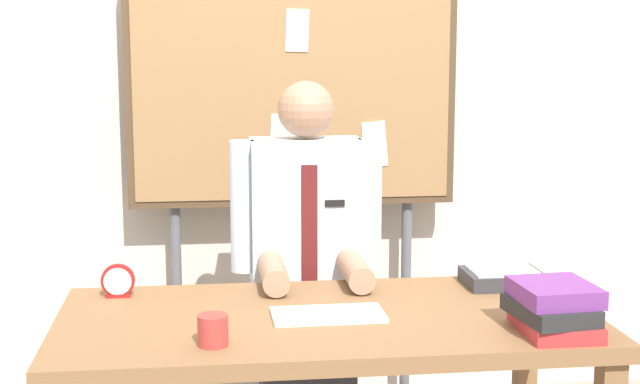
{
  "coord_description": "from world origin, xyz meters",
  "views": [
    {
      "loc": [
        -0.36,
        -2.71,
        1.58
      ],
      "look_at": [
        0.0,
        0.18,
        1.1
      ],
      "focal_mm": 52.15,
      "sensor_mm": 36.0,
      "label": 1
    }
  ],
  "objects_px": {
    "person": "(307,290)",
    "bulletin_board": "(293,92)",
    "desk": "(327,343)",
    "paper_tray": "(503,277)",
    "coffee_mug": "(213,330)",
    "book_stack": "(553,309)",
    "open_notebook": "(329,315)",
    "desk_clock": "(118,282)"
  },
  "relations": [
    {
      "from": "bulletin_board",
      "to": "desk",
      "type": "bearing_deg",
      "value": -90.01
    },
    {
      "from": "person",
      "to": "bulletin_board",
      "type": "relative_size",
      "value": 0.76
    },
    {
      "from": "person",
      "to": "coffee_mug",
      "type": "relative_size",
      "value": 16.68
    },
    {
      "from": "bulletin_board",
      "to": "paper_tray",
      "type": "height_order",
      "value": "bulletin_board"
    },
    {
      "from": "book_stack",
      "to": "coffee_mug",
      "type": "distance_m",
      "value": 0.97
    },
    {
      "from": "coffee_mug",
      "to": "person",
      "type": "bearing_deg",
      "value": 67.26
    },
    {
      "from": "book_stack",
      "to": "desk",
      "type": "bearing_deg",
      "value": 157.86
    },
    {
      "from": "desk",
      "to": "book_stack",
      "type": "relative_size",
      "value": 5.66
    },
    {
      "from": "coffee_mug",
      "to": "paper_tray",
      "type": "relative_size",
      "value": 0.33
    },
    {
      "from": "book_stack",
      "to": "paper_tray",
      "type": "xyz_separation_m",
      "value": [
        0.02,
        0.52,
        -0.04
      ]
    },
    {
      "from": "bulletin_board",
      "to": "coffee_mug",
      "type": "relative_size",
      "value": 21.98
    },
    {
      "from": "person",
      "to": "desk_clock",
      "type": "xyz_separation_m",
      "value": [
        -0.65,
        -0.3,
        0.13
      ]
    },
    {
      "from": "paper_tray",
      "to": "book_stack",
      "type": "bearing_deg",
      "value": -92.21
    },
    {
      "from": "desk",
      "to": "person",
      "type": "distance_m",
      "value": 0.58
    },
    {
      "from": "open_notebook",
      "to": "paper_tray",
      "type": "bearing_deg",
      "value": 24.19
    },
    {
      "from": "open_notebook",
      "to": "bulletin_board",
      "type": "bearing_deg",
      "value": 90.21
    },
    {
      "from": "desk",
      "to": "desk_clock",
      "type": "bearing_deg",
      "value": 156.75
    },
    {
      "from": "book_stack",
      "to": "coffee_mug",
      "type": "relative_size",
      "value": 3.36
    },
    {
      "from": "bulletin_board",
      "to": "book_stack",
      "type": "relative_size",
      "value": 6.55
    },
    {
      "from": "open_notebook",
      "to": "paper_tray",
      "type": "relative_size",
      "value": 1.31
    },
    {
      "from": "desk_clock",
      "to": "coffee_mug",
      "type": "height_order",
      "value": "desk_clock"
    },
    {
      "from": "person",
      "to": "book_stack",
      "type": "xyz_separation_m",
      "value": [
        0.62,
        -0.83,
        0.15
      ]
    },
    {
      "from": "desk",
      "to": "coffee_mug",
      "type": "height_order",
      "value": "coffee_mug"
    },
    {
      "from": "desk",
      "to": "desk_clock",
      "type": "xyz_separation_m",
      "value": [
        -0.65,
        0.28,
        0.14
      ]
    },
    {
      "from": "desk",
      "to": "coffee_mug",
      "type": "relative_size",
      "value": 19.01
    },
    {
      "from": "desk",
      "to": "bulletin_board",
      "type": "bearing_deg",
      "value": 89.99
    },
    {
      "from": "paper_tray",
      "to": "open_notebook",
      "type": "bearing_deg",
      "value": -155.81
    },
    {
      "from": "bulletin_board",
      "to": "desk_clock",
      "type": "relative_size",
      "value": 17.35
    },
    {
      "from": "open_notebook",
      "to": "paper_tray",
      "type": "distance_m",
      "value": 0.7
    },
    {
      "from": "bulletin_board",
      "to": "open_notebook",
      "type": "bearing_deg",
      "value": -89.79
    },
    {
      "from": "desk",
      "to": "paper_tray",
      "type": "xyz_separation_m",
      "value": [
        0.64,
        0.26,
        0.12
      ]
    },
    {
      "from": "desk",
      "to": "bulletin_board",
      "type": "distance_m",
      "value": 1.29
    },
    {
      "from": "desk",
      "to": "person",
      "type": "relative_size",
      "value": 1.14
    },
    {
      "from": "coffee_mug",
      "to": "desk_clock",
      "type": "bearing_deg",
      "value": 119.87
    },
    {
      "from": "bulletin_board",
      "to": "book_stack",
      "type": "height_order",
      "value": "bulletin_board"
    },
    {
      "from": "desk_clock",
      "to": "paper_tray",
      "type": "relative_size",
      "value": 0.42
    },
    {
      "from": "desk_clock",
      "to": "paper_tray",
      "type": "distance_m",
      "value": 1.29
    },
    {
      "from": "coffee_mug",
      "to": "paper_tray",
      "type": "distance_m",
      "value": 1.11
    },
    {
      "from": "book_stack",
      "to": "desk_clock",
      "type": "height_order",
      "value": "book_stack"
    },
    {
      "from": "person",
      "to": "desk_clock",
      "type": "height_order",
      "value": "person"
    },
    {
      "from": "person",
      "to": "bulletin_board",
      "type": "bearing_deg",
      "value": 89.98
    },
    {
      "from": "desk",
      "to": "book_stack",
      "type": "xyz_separation_m",
      "value": [
        0.62,
        -0.25,
        0.16
      ]
    }
  ]
}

